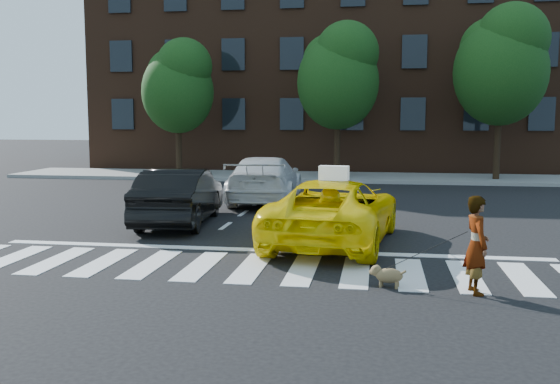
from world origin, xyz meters
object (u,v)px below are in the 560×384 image
object	(u,v)px
tree_left	(178,83)
tree_mid	(339,72)
white_suv	(265,179)
dog	(386,275)
woman	(477,245)
taxi	(334,211)
tree_right	(502,61)
black_sedan	(180,196)

from	to	relation	value
tree_left	tree_mid	world-z (taller)	tree_mid
tree_mid	white_suv	bearing A→B (deg)	-103.87
dog	woman	bearing A→B (deg)	6.32
tree_left	taxi	world-z (taller)	tree_left
woman	tree_mid	bearing A→B (deg)	-1.10
tree_right	woman	bearing A→B (deg)	-101.08
taxi	white_suv	size ratio (longest dim) A/B	1.00
tree_left	black_sedan	world-z (taller)	tree_left
black_sedan	tree_left	bearing A→B (deg)	-77.16
tree_right	dog	bearing A→B (deg)	-105.52
tree_left	tree_mid	bearing A→B (deg)	-0.00
black_sedan	white_suv	distance (m)	4.86
dog	tree_left	bearing A→B (deg)	130.49
black_sedan	dog	distance (m)	7.75
tree_right	taxi	bearing A→B (deg)	-113.15
tree_left	taxi	bearing A→B (deg)	-59.76
tree_left	dog	size ratio (longest dim) A/B	10.16
tree_mid	tree_right	size ratio (longest dim) A/B	0.92
tree_left	white_suv	world-z (taller)	tree_left
black_sedan	taxi	bearing A→B (deg)	150.89
tree_mid	black_sedan	size ratio (longest dim) A/B	1.55
tree_mid	taxi	world-z (taller)	tree_mid
tree_mid	woman	distance (m)	18.86
taxi	woman	world-z (taller)	woman
tree_right	white_suv	bearing A→B (deg)	-138.76
white_suv	tree_left	bearing A→B (deg)	-57.58
black_sedan	woman	xyz separation A→B (m)	(6.88, -5.64, 0.05)
dog	taxi	bearing A→B (deg)	120.33
tree_mid	dog	size ratio (longest dim) A/B	11.10
tree_left	dog	world-z (taller)	tree_left
woman	dog	distance (m)	1.57
dog	white_suv	bearing A→B (deg)	123.90
taxi	tree_right	bearing A→B (deg)	-106.21
tree_left	dog	distance (m)	20.74
white_suv	dog	bearing A→B (deg)	108.37
black_sedan	woman	bearing A→B (deg)	135.37
taxi	woman	size ratio (longest dim) A/B	3.27
taxi	woman	xyz separation A→B (m)	(2.59, -3.75, 0.07)
black_sedan	woman	world-z (taller)	woman
taxi	woman	bearing A→B (deg)	131.59
tree_left	tree_mid	distance (m)	7.51
white_suv	dog	size ratio (longest dim) A/B	8.33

